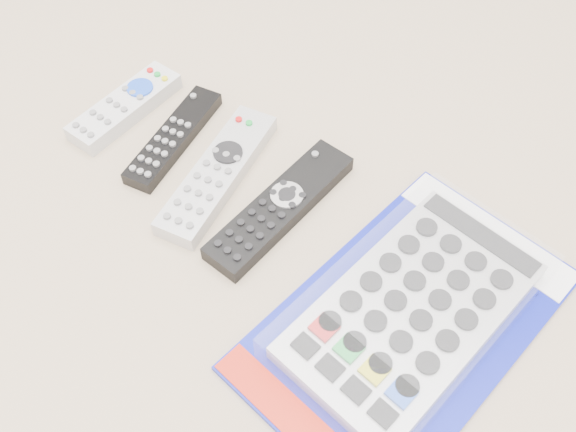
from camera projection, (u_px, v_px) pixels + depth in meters
The scene contains 5 objects.
remote_small_grey at pixel (125, 106), 0.87m from camera, with size 0.06×0.17×0.03m.
remote_slim_black at pixel (174, 137), 0.84m from camera, with size 0.06×0.18×0.02m.
remote_silver_dvd at pixel (218, 173), 0.80m from camera, with size 0.08×0.22×0.03m.
remote_large_black at pixel (280, 207), 0.77m from camera, with size 0.08×0.22×0.02m.
jumbo_remote_packaged at pixel (412, 309), 0.67m from camera, with size 0.28×0.40×0.05m.
Camera 1 is at (0.30, -0.38, 0.62)m, focal length 40.00 mm.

